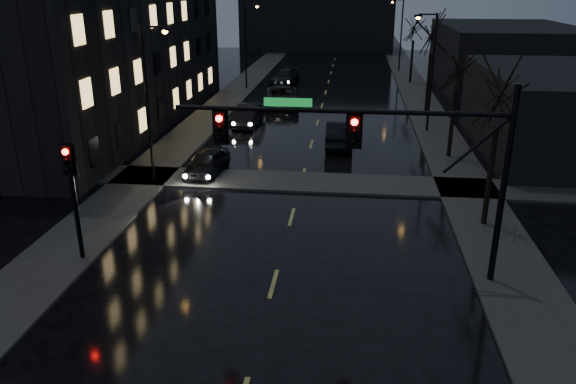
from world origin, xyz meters
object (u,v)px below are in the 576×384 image
(oncoming_car_a, at_px, (207,163))
(lead_car, at_px, (340,134))
(oncoming_car_d, at_px, (284,77))
(oncoming_car_b, at_px, (248,115))
(oncoming_car_c, at_px, (282,97))

(oncoming_car_a, distance_m, lead_car, 9.64)
(oncoming_car_a, distance_m, oncoming_car_d, 28.39)
(oncoming_car_b, relative_size, lead_car, 0.95)
(oncoming_car_b, xyz_separation_m, oncoming_car_c, (1.68, 6.90, 0.07))
(oncoming_car_d, relative_size, lead_car, 1.11)
(oncoming_car_b, distance_m, lead_car, 8.22)
(oncoming_car_c, bearing_deg, oncoming_car_a, -102.93)
(oncoming_car_b, relative_size, oncoming_car_d, 0.86)
(oncoming_car_a, height_order, oncoming_car_b, oncoming_car_b)
(oncoming_car_a, xyz_separation_m, lead_car, (7.00, 6.63, 0.10))
(oncoming_car_b, bearing_deg, lead_car, -29.48)
(oncoming_car_b, distance_m, oncoming_car_d, 17.18)
(oncoming_car_c, distance_m, oncoming_car_d, 10.32)
(oncoming_car_d, distance_m, lead_car, 22.61)
(oncoming_car_b, height_order, oncoming_car_d, oncoming_car_d)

